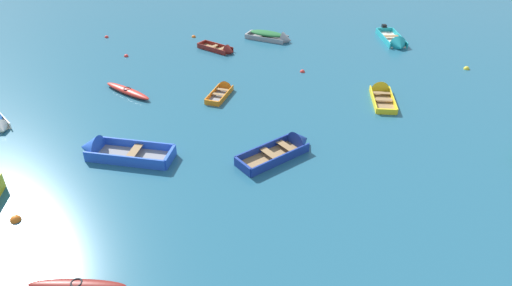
{
  "coord_description": "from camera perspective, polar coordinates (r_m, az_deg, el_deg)",
  "views": [
    {
      "loc": [
        -0.46,
        4.42,
        12.51
      ],
      "look_at": [
        0.0,
        23.82,
        0.15
      ],
      "focal_mm": 32.25,
      "sensor_mm": 36.0,
      "label": 1
    }
  ],
  "objects": [
    {
      "name": "rowboat_yellow_back_row_center",
      "position": [
        29.0,
        15.2,
        6.09
      ],
      "size": [
        1.54,
        3.59,
        1.09
      ],
      "color": "#99754C",
      "rests_on": "ground_plane"
    },
    {
      "name": "mooring_buoy_central",
      "position": [
        37.79,
        -7.73,
        12.88
      ],
      "size": [
        0.33,
        0.33,
        0.33
      ],
      "primitive_type": "sphere",
      "color": "orange",
      "rests_on": "ground_plane"
    },
    {
      "name": "mooring_buoy_between_boats_right",
      "position": [
        39.25,
        -18.03,
        12.35
      ],
      "size": [
        0.31,
        0.31,
        0.31
      ],
      "primitive_type": "sphere",
      "color": "red",
      "rests_on": "ground_plane"
    },
    {
      "name": "mooring_buoy_trailing",
      "position": [
        21.02,
        -27.63,
        -8.48
      ],
      "size": [
        0.44,
        0.44,
        0.44
      ],
      "primitive_type": "sphere",
      "color": "orange",
      "rests_on": "ground_plane"
    },
    {
      "name": "mooring_buoy_between_boats_left",
      "position": [
        34.95,
        -15.79,
        10.29
      ],
      "size": [
        0.32,
        0.32,
        0.32
      ],
      "primitive_type": "sphere",
      "color": "red",
      "rests_on": "ground_plane"
    },
    {
      "name": "kayak_maroon_midfield_left",
      "position": [
        17.27,
        -21.29,
        -16.15
      ],
      "size": [
        3.4,
        0.72,
        0.32
      ],
      "color": "maroon",
      "rests_on": "ground_plane"
    },
    {
      "name": "rowboat_blue_far_left",
      "position": [
        23.36,
        -17.85,
        -0.94
      ],
      "size": [
        4.83,
        2.35,
        1.35
      ],
      "color": "gray",
      "rests_on": "ground_plane"
    },
    {
      "name": "rowboat_turquoise_near_camera",
      "position": [
        37.29,
        16.93,
        11.81
      ],
      "size": [
        1.57,
        4.49,
        1.27
      ],
      "color": "beige",
      "rests_on": "ground_plane"
    },
    {
      "name": "kayak_red_near_right",
      "position": [
        29.2,
        -15.65,
        6.25
      ],
      "size": [
        3.36,
        2.79,
        0.36
      ],
      "color": "red",
      "rests_on": "ground_plane"
    },
    {
      "name": "mooring_buoy_near_foreground",
      "position": [
        31.29,
        5.77,
        8.76
      ],
      "size": [
        0.33,
        0.33,
        0.33
      ],
      "primitive_type": "sphere",
      "color": "red",
      "rests_on": "ground_plane"
    },
    {
      "name": "rowboat_grey_cluster_outer",
      "position": [
        36.74,
        2.25,
        13.03
      ],
      "size": [
        3.82,
        2.68,
        1.12
      ],
      "color": "gray",
      "rests_on": "ground_plane"
    },
    {
      "name": "rowboat_maroon_back_row_left",
      "position": [
        34.5,
        -4.09,
        11.43
      ],
      "size": [
        3.02,
        2.62,
        0.88
      ],
      "color": "#99754C",
      "rests_on": "ground_plane"
    },
    {
      "name": "rowboat_orange_far_right",
      "position": [
        28.38,
        -4.05,
        6.58
      ],
      "size": [
        1.74,
        2.84,
        0.85
      ],
      "color": "gray",
      "rests_on": "ground_plane"
    },
    {
      "name": "rowboat_deep_blue_back_row_right",
      "position": [
        22.64,
        4.08,
        -0.51
      ],
      "size": [
        4.03,
        3.42,
        1.21
      ],
      "color": "#99754C",
      "rests_on": "ground_plane"
    },
    {
      "name": "mooring_buoy_midfield",
      "position": [
        34.67,
        24.64,
        8.34
      ],
      "size": [
        0.38,
        0.38,
        0.38
      ],
      "primitive_type": "sphere",
      "color": "yellow",
      "rests_on": "ground_plane"
    }
  ]
}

